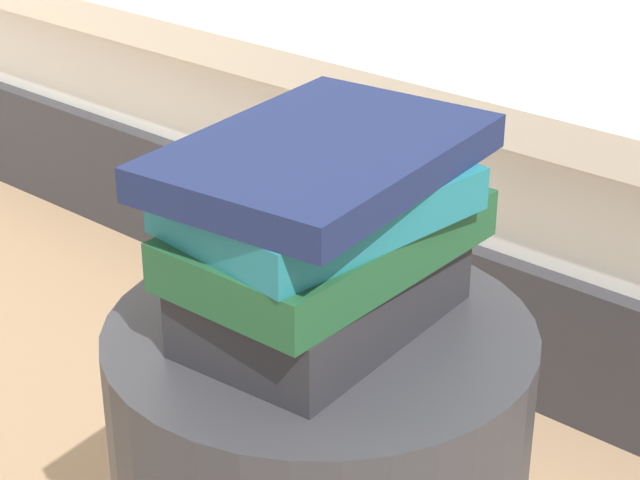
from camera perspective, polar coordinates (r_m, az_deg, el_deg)
name	(u,v)px	position (r m, az deg, el deg)	size (l,w,h in m)	color
bed	(509,73)	(2.45, 9.56, 8.36)	(1.55, 2.01, 0.62)	#2D2D33
book_charcoal	(327,296)	(1.01, 0.37, -2.86)	(0.25, 0.16, 0.06)	#28282D
book_forest	(329,239)	(0.99, 0.48, 0.07)	(0.29, 0.17, 0.04)	#1E512D
book_teal	(321,202)	(0.96, 0.06, 1.94)	(0.25, 0.17, 0.04)	#1E727F
book_navy	(322,156)	(0.96, 0.10, 4.26)	(0.29, 0.20, 0.03)	#19234C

